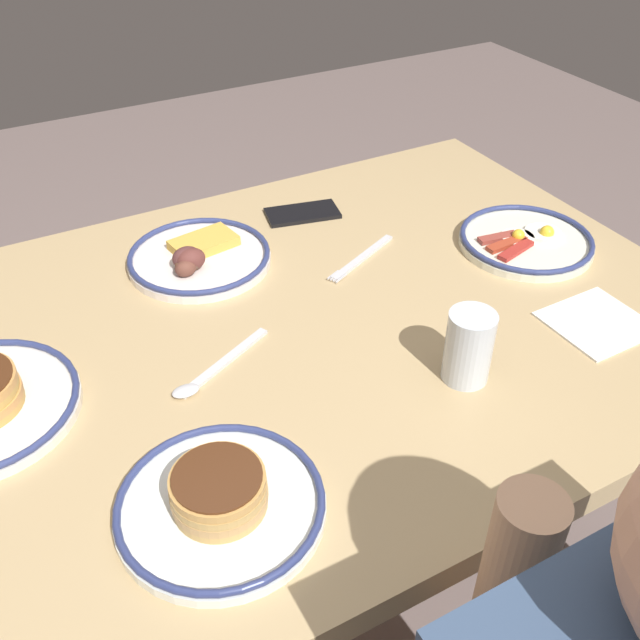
# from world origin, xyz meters

# --- Properties ---
(ground_plane) EXTENTS (6.00, 6.00, 0.00)m
(ground_plane) POSITION_xyz_m (0.00, 0.00, 0.00)
(ground_plane) COLOR #71605C
(dining_table) EXTENTS (1.39, 0.95, 0.73)m
(dining_table) POSITION_xyz_m (0.00, 0.00, 0.65)
(dining_table) COLOR tan
(dining_table) RESTS_ON ground_plane
(plate_center_pancakes) EXTENTS (0.25, 0.25, 0.04)m
(plate_center_pancakes) POSITION_xyz_m (-0.50, -0.01, 0.74)
(plate_center_pancakes) COLOR silver
(plate_center_pancakes) RESTS_ON dining_table
(plate_far_companion) EXTENTS (0.26, 0.26, 0.05)m
(plate_far_companion) POSITION_xyz_m (0.05, -0.24, 0.74)
(plate_far_companion) COLOR silver
(plate_far_companion) RESTS_ON dining_table
(plate_far_side) EXTENTS (0.25, 0.25, 0.06)m
(plate_far_side) POSITION_xyz_m (0.23, 0.28, 0.75)
(plate_far_side) COLOR white
(plate_far_side) RESTS_ON dining_table
(drinking_glass) EXTENTS (0.07, 0.07, 0.11)m
(drinking_glass) POSITION_xyz_m (-0.18, 0.23, 0.78)
(drinking_glass) COLOR silver
(drinking_glass) RESTS_ON dining_table
(cell_phone) EXTENTS (0.16, 0.10, 0.01)m
(cell_phone) POSITION_xyz_m (-0.19, -0.31, 0.73)
(cell_phone) COLOR black
(cell_phone) RESTS_ON dining_table
(paper_napkin) EXTENTS (0.15, 0.14, 0.00)m
(paper_napkin) POSITION_xyz_m (-0.45, 0.23, 0.73)
(paper_napkin) COLOR white
(paper_napkin) RESTS_ON dining_table
(fork_near) EXTENTS (0.18, 0.09, 0.01)m
(fork_near) POSITION_xyz_m (-0.21, -0.12, 0.73)
(fork_near) COLOR silver
(fork_near) RESTS_ON dining_table
(tea_spoon) EXTENTS (0.18, 0.10, 0.01)m
(tea_spoon) POSITION_xyz_m (0.15, 0.05, 0.73)
(tea_spoon) COLOR silver
(tea_spoon) RESTS_ON dining_table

